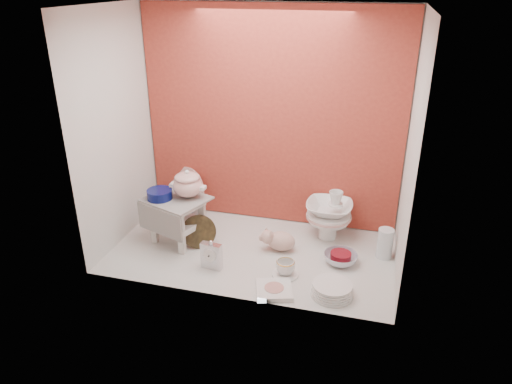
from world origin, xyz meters
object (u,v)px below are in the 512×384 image
blue_white_vase (179,199)px  crystal_bowl (341,258)px  step_stool (178,220)px  porcelain_tower (329,214)px  floral_platter (185,190)px  gold_rim_teacup (285,267)px  soup_tureen (188,183)px  mantel_clock (211,255)px  dinner_plate_stack (332,289)px  plush_pig (281,241)px

blue_white_vase → crystal_bowl: blue_white_vase is taller
step_stool → porcelain_tower: 1.01m
floral_platter → gold_rim_teacup: size_ratio=3.12×
soup_tureen → mantel_clock: bearing=-48.9°
soup_tureen → blue_white_vase: (-0.21, 0.32, -0.28)m
soup_tureen → crystal_bowl: (1.01, -0.03, -0.38)m
soup_tureen → crystal_bowl: 1.08m
dinner_plate_stack → porcelain_tower: porcelain_tower is taller
step_stool → floral_platter: size_ratio=1.06×
floral_platter → step_stool: bearing=-73.0°
soup_tureen → dinner_plate_stack: bearing=-20.6°
crystal_bowl → floral_platter: bearing=160.8°
floral_platter → gold_rim_teacup: floral_platter is taller
gold_rim_teacup → blue_white_vase: bearing=148.2°
floral_platter → plush_pig: floral_platter is taller
mantel_clock → plush_pig: 0.48m
porcelain_tower → plush_pig: bearing=-137.7°
dinner_plate_stack → porcelain_tower: size_ratio=0.68×
soup_tureen → dinner_plate_stack: soup_tureen is taller
dinner_plate_stack → plush_pig: bearing=133.7°
mantel_clock → porcelain_tower: bearing=48.3°
blue_white_vase → mantel_clock: size_ratio=1.40×
floral_platter → mantel_clock: (0.46, -0.69, -0.08)m
floral_platter → dinner_plate_stack: (1.20, -0.77, -0.14)m
blue_white_vase → porcelain_tower: 1.11m
step_stool → blue_white_vase: step_stool is taller
gold_rim_teacup → plush_pig: bearing=107.6°
gold_rim_teacup → dinner_plate_stack: size_ratio=0.47×
soup_tureen → gold_rim_teacup: size_ratio=2.03×
dinner_plate_stack → blue_white_vase: bearing=150.3°
plush_pig → porcelain_tower: bearing=48.6°
step_stool → mantel_clock: (0.33, -0.25, -0.06)m
plush_pig → mantel_clock: bearing=-132.8°
soup_tureen → crystal_bowl: bearing=-1.8°
porcelain_tower → soup_tureen: bearing=-163.2°
step_stool → porcelain_tower: porcelain_tower is taller
step_stool → gold_rim_teacup: 0.81m
soup_tureen → blue_white_vase: 0.48m
step_stool → mantel_clock: 0.42m
blue_white_vase → gold_rim_teacup: 1.09m
porcelain_tower → step_stool: bearing=-162.1°
mantel_clock → gold_rim_teacup: mantel_clock is taller
soup_tureen → gold_rim_teacup: (0.71, -0.25, -0.36)m
step_stool → dinner_plate_stack: step_stool is taller
gold_rim_teacup → porcelain_tower: (0.19, 0.52, 0.12)m
soup_tureen → plush_pig: (0.62, 0.02, -0.34)m
dinner_plate_stack → floral_platter: bearing=147.5°
plush_pig → dinner_plate_stack: 0.55m
step_stool → crystal_bowl: bearing=20.6°
soup_tureen → floral_platter: bearing=117.1°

